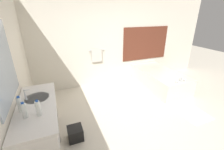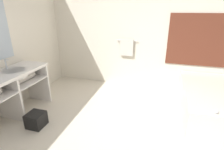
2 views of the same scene
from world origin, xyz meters
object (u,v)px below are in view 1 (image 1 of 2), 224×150
(bathtub, at_px, (159,78))
(water_bottle_2, at_px, (38,108))
(water_bottle_3, at_px, (24,110))
(waste_bin, at_px, (75,133))
(water_bottle_1, at_px, (20,105))

(bathtub, relative_size, water_bottle_2, 7.49)
(water_bottle_3, height_order, waste_bin, water_bottle_3)
(bathtub, relative_size, water_bottle_3, 7.64)
(bathtub, relative_size, waste_bin, 6.86)
(water_bottle_2, bearing_deg, waste_bin, 28.96)
(water_bottle_1, distance_m, water_bottle_3, 0.18)
(water_bottle_3, distance_m, waste_bin, 1.09)
(bathtub, distance_m, water_bottle_1, 3.83)
(water_bottle_3, bearing_deg, bathtub, 22.41)
(water_bottle_1, bearing_deg, water_bottle_2, -37.39)
(bathtub, xyz_separation_m, water_bottle_1, (-3.55, -1.27, 0.69))
(water_bottle_2, bearing_deg, water_bottle_1, 142.61)
(water_bottle_1, distance_m, waste_bin, 1.12)
(water_bottle_1, xyz_separation_m, waste_bin, (0.71, 0.07, -0.86))
(water_bottle_1, relative_size, water_bottle_2, 1.04)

